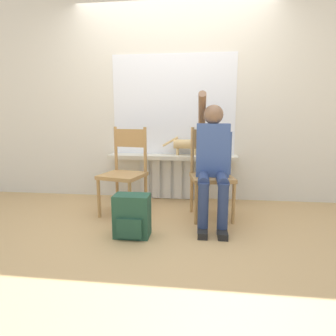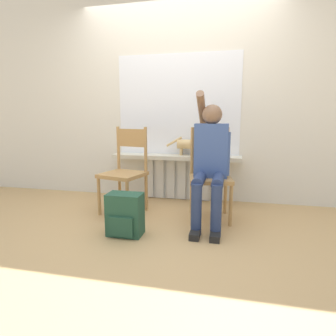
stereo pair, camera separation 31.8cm
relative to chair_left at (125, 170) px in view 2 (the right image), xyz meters
name	(u,v)px [view 2 (the right image)]	position (x,y,z in m)	size (l,w,h in m)	color
ground_plane	(154,232)	(0.48, -0.51, -0.49)	(12.00, 12.00, 0.00)	tan
wall_with_window	(178,96)	(0.48, 0.72, 0.86)	(7.00, 0.06, 2.70)	silver
radiator	(177,179)	(0.48, 0.64, -0.21)	(0.89, 0.08, 0.55)	silver
windowsill	(176,157)	(0.48, 0.55, 0.09)	(1.65, 0.27, 0.05)	beige
window_glass	(178,105)	(0.48, 0.68, 0.75)	(1.58, 0.01, 1.27)	white
chair_left	(125,170)	(0.00, 0.00, 0.00)	(0.52, 0.52, 0.97)	#B2844C
chair_right	(210,173)	(0.96, 0.00, 0.00)	(0.49, 0.49, 0.97)	#B2844C
person	(210,158)	(0.97, -0.13, 0.18)	(0.36, 1.01, 1.34)	navy
cat	(192,144)	(0.68, 0.59, 0.25)	(0.55, 0.12, 0.24)	#DBB77A
backpack	(125,215)	(0.24, -0.64, -0.30)	(0.32, 0.23, 0.39)	#234C38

